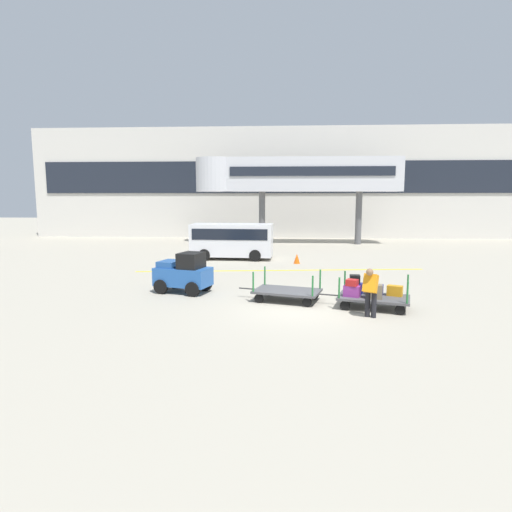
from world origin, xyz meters
name	(u,v)px	position (x,y,z in m)	size (l,w,h in m)	color
ground_plane	(301,309)	(0.00, 0.00, 0.00)	(120.00, 120.00, 0.00)	#A8A08E
apron_lead_line	(281,270)	(-0.66, 7.49, 0.00)	(14.61, 0.20, 0.01)	yellow
terminal_building	(289,183)	(0.00, 25.98, 4.93)	(46.75, 2.51, 9.84)	beige
jet_bridge	(289,176)	(-0.12, 19.99, 5.33)	(15.80, 3.00, 6.69)	silver
baggage_tug	(184,273)	(-4.45, 2.21, 0.75)	(2.32, 1.71, 1.58)	#2659A5
baggage_cart_lead	(287,291)	(-0.46, 1.05, 0.35)	(3.08, 1.99, 1.10)	#4C4C4F
baggage_cart_middle	(370,293)	(2.30, 0.27, 0.50)	(3.08, 1.99, 1.10)	#4C4C4F
baggage_handler	(371,290)	(2.07, -0.96, 0.87)	(0.55, 0.56, 1.56)	black
shuttle_van	(232,238)	(-3.63, 11.42, 1.23)	(4.89, 2.16, 2.10)	silver
safety_cone_near	(297,259)	(0.20, 9.82, 0.28)	(0.36, 0.36, 0.55)	#EA590F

